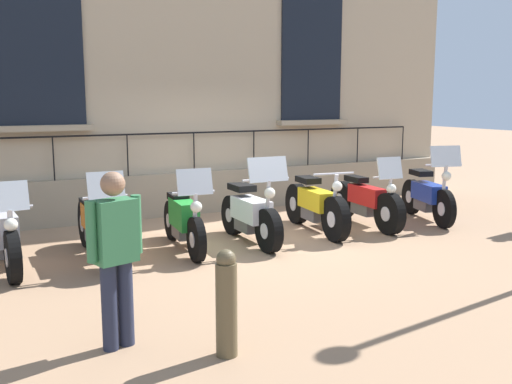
{
  "coord_description": "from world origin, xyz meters",
  "views": [
    {
      "loc": [
        7.94,
        -3.92,
        2.2
      ],
      "look_at": [
        0.22,
        0.0,
        0.8
      ],
      "focal_mm": 40.68,
      "sensor_mm": 36.0,
      "label": 1
    }
  ],
  "objects_px": {
    "motorcycle_orange": "(97,227)",
    "motorcycle_green": "(184,221)",
    "pedestrian_standing": "(115,251)",
    "motorcycle_red": "(366,202)",
    "motorcycle_blue": "(428,196)",
    "motorcycle_yellow": "(316,206)",
    "motorcycle_silver": "(6,238)",
    "motorcycle_white": "(251,215)",
    "bollard": "(226,303)"
  },
  "relations": [
    {
      "from": "bollard",
      "to": "motorcycle_yellow",
      "type": "bearing_deg",
      "value": 138.28
    },
    {
      "from": "motorcycle_orange",
      "to": "motorcycle_green",
      "type": "distance_m",
      "value": 1.23
    },
    {
      "from": "motorcycle_white",
      "to": "bollard",
      "type": "xyz_separation_m",
      "value": [
        3.44,
        -1.94,
        0.04
      ]
    },
    {
      "from": "bollard",
      "to": "motorcycle_red",
      "type": "bearing_deg",
      "value": 130.38
    },
    {
      "from": "motorcycle_yellow",
      "to": "motorcycle_green",
      "type": "bearing_deg",
      "value": -86.72
    },
    {
      "from": "motorcycle_silver",
      "to": "motorcycle_green",
      "type": "xyz_separation_m",
      "value": [
        0.11,
        2.38,
        0.01
      ]
    },
    {
      "from": "motorcycle_silver",
      "to": "motorcycle_white",
      "type": "distance_m",
      "value": 3.45
    },
    {
      "from": "motorcycle_white",
      "to": "motorcycle_orange",
      "type": "bearing_deg",
      "value": -93.92
    },
    {
      "from": "motorcycle_blue",
      "to": "motorcycle_white",
      "type": "bearing_deg",
      "value": -89.8
    },
    {
      "from": "bollard",
      "to": "pedestrian_standing",
      "type": "bearing_deg",
      "value": -127.07
    },
    {
      "from": "motorcycle_red",
      "to": "motorcycle_blue",
      "type": "xyz_separation_m",
      "value": [
        0.18,
        1.26,
        0.03
      ]
    },
    {
      "from": "motorcycle_orange",
      "to": "pedestrian_standing",
      "type": "distance_m",
      "value": 3.07
    },
    {
      "from": "motorcycle_yellow",
      "to": "motorcycle_red",
      "type": "distance_m",
      "value": 1.03
    },
    {
      "from": "motorcycle_red",
      "to": "motorcycle_orange",
      "type": "bearing_deg",
      "value": -89.57
    },
    {
      "from": "motorcycle_yellow",
      "to": "motorcycle_blue",
      "type": "height_order",
      "value": "motorcycle_blue"
    },
    {
      "from": "motorcycle_blue",
      "to": "pedestrian_standing",
      "type": "height_order",
      "value": "pedestrian_standing"
    },
    {
      "from": "motorcycle_green",
      "to": "motorcycle_blue",
      "type": "bearing_deg",
      "value": 89.44
    },
    {
      "from": "motorcycle_orange",
      "to": "motorcycle_blue",
      "type": "height_order",
      "value": "motorcycle_blue"
    },
    {
      "from": "motorcycle_yellow",
      "to": "motorcycle_blue",
      "type": "relative_size",
      "value": 1.14
    },
    {
      "from": "motorcycle_silver",
      "to": "motorcycle_green",
      "type": "height_order",
      "value": "motorcycle_green"
    },
    {
      "from": "motorcycle_white",
      "to": "motorcycle_red",
      "type": "bearing_deg",
      "value": 94.69
    },
    {
      "from": "motorcycle_orange",
      "to": "pedestrian_standing",
      "type": "xyz_separation_m",
      "value": [
        3.0,
        -0.45,
        0.44
      ]
    },
    {
      "from": "motorcycle_orange",
      "to": "motorcycle_yellow",
      "type": "relative_size",
      "value": 1.04
    },
    {
      "from": "motorcycle_silver",
      "to": "motorcycle_green",
      "type": "distance_m",
      "value": 2.39
    },
    {
      "from": "motorcycle_green",
      "to": "motorcycle_red",
      "type": "bearing_deg",
      "value": 92.25
    },
    {
      "from": "motorcycle_yellow",
      "to": "motorcycle_silver",
      "type": "bearing_deg",
      "value": -89.73
    },
    {
      "from": "motorcycle_orange",
      "to": "motorcycle_yellow",
      "type": "xyz_separation_m",
      "value": [
        -0.04,
        3.58,
        -0.02
      ]
    },
    {
      "from": "motorcycle_green",
      "to": "motorcycle_yellow",
      "type": "relative_size",
      "value": 0.93
    },
    {
      "from": "bollard",
      "to": "motorcycle_blue",
      "type": "bearing_deg",
      "value": 122.0
    },
    {
      "from": "pedestrian_standing",
      "to": "motorcycle_yellow",
      "type": "bearing_deg",
      "value": 127.0
    },
    {
      "from": "motorcycle_yellow",
      "to": "pedestrian_standing",
      "type": "distance_m",
      "value": 5.07
    },
    {
      "from": "motorcycle_orange",
      "to": "motorcycle_red",
      "type": "distance_m",
      "value": 4.62
    },
    {
      "from": "pedestrian_standing",
      "to": "bollard",
      "type": "bearing_deg",
      "value": 52.93
    },
    {
      "from": "motorcycle_red",
      "to": "motorcycle_blue",
      "type": "relative_size",
      "value": 1.13
    },
    {
      "from": "motorcycle_silver",
      "to": "motorcycle_blue",
      "type": "xyz_separation_m",
      "value": [
        0.16,
        7.03,
        0.03
      ]
    },
    {
      "from": "motorcycle_silver",
      "to": "motorcycle_blue",
      "type": "distance_m",
      "value": 7.03
    },
    {
      "from": "motorcycle_white",
      "to": "motorcycle_blue",
      "type": "bearing_deg",
      "value": 90.2
    },
    {
      "from": "motorcycle_white",
      "to": "motorcycle_red",
      "type": "height_order",
      "value": "motorcycle_white"
    },
    {
      "from": "motorcycle_silver",
      "to": "motorcycle_yellow",
      "type": "xyz_separation_m",
      "value": [
        -0.02,
        4.74,
        0.0
      ]
    },
    {
      "from": "motorcycle_orange",
      "to": "motorcycle_white",
      "type": "distance_m",
      "value": 2.29
    },
    {
      "from": "motorcycle_green",
      "to": "motorcycle_blue",
      "type": "xyz_separation_m",
      "value": [
        0.05,
        4.65,
        0.02
      ]
    },
    {
      "from": "motorcycle_yellow",
      "to": "bollard",
      "type": "relative_size",
      "value": 2.27
    },
    {
      "from": "motorcycle_yellow",
      "to": "pedestrian_standing",
      "type": "xyz_separation_m",
      "value": [
        3.04,
        -4.03,
        0.46
      ]
    },
    {
      "from": "motorcycle_orange",
      "to": "motorcycle_blue",
      "type": "xyz_separation_m",
      "value": [
        0.14,
        5.87,
        0.01
      ]
    },
    {
      "from": "motorcycle_silver",
      "to": "motorcycle_white",
      "type": "relative_size",
      "value": 1.03
    },
    {
      "from": "motorcycle_green",
      "to": "pedestrian_standing",
      "type": "xyz_separation_m",
      "value": [
        2.9,
        -1.67,
        0.45
      ]
    },
    {
      "from": "motorcycle_green",
      "to": "pedestrian_standing",
      "type": "distance_m",
      "value": 3.38
    },
    {
      "from": "motorcycle_green",
      "to": "motorcycle_yellow",
      "type": "distance_m",
      "value": 2.36
    },
    {
      "from": "motorcycle_red",
      "to": "motorcycle_blue",
      "type": "bearing_deg",
      "value": 81.89
    },
    {
      "from": "motorcycle_orange",
      "to": "pedestrian_standing",
      "type": "height_order",
      "value": "pedestrian_standing"
    }
  ]
}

